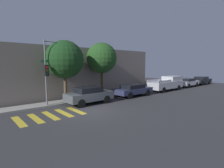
# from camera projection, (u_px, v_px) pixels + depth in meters

# --- Properties ---
(ground_plane) EXTENTS (60.00, 60.00, 0.00)m
(ground_plane) POSITION_uv_depth(u_px,v_px,m) (90.00, 111.00, 13.30)
(ground_plane) COLOR #333335
(sidewalk) EXTENTS (26.00, 1.64, 0.14)m
(sidewalk) POSITION_uv_depth(u_px,v_px,m) (66.00, 102.00, 16.34)
(sidewalk) COLOR gray
(sidewalk) RESTS_ON ground
(building_row) EXTENTS (26.00, 6.00, 5.32)m
(building_row) POSITION_uv_depth(u_px,v_px,m) (48.00, 72.00, 19.25)
(building_row) COLOR slate
(building_row) RESTS_ON ground
(crosswalk) EXTENTS (4.42, 2.60, 0.00)m
(crosswalk) POSITION_uv_depth(u_px,v_px,m) (50.00, 115.00, 12.15)
(crosswalk) COLOR gold
(crosswalk) RESTS_ON ground
(traffic_light_pole) EXTENTS (2.51, 0.56, 5.54)m
(traffic_light_pole) POSITION_uv_depth(u_px,v_px,m) (51.00, 64.00, 14.47)
(traffic_light_pole) COLOR slate
(traffic_light_pole) RESTS_ON ground
(sedan_near_corner) EXTENTS (4.26, 1.86, 1.53)m
(sedan_near_corner) POSITION_uv_depth(u_px,v_px,m) (89.00, 95.00, 15.64)
(sedan_near_corner) COLOR #4C5156
(sedan_near_corner) RESTS_ON ground
(sedan_middle) EXTENTS (4.63, 1.89, 1.34)m
(sedan_middle) POSITION_uv_depth(u_px,v_px,m) (133.00, 90.00, 19.37)
(sedan_middle) COLOR #2D3351
(sedan_middle) RESTS_ON ground
(pickup_truck) EXTENTS (5.77, 1.95, 1.89)m
(pickup_truck) POSITION_uv_depth(u_px,v_px,m) (167.00, 83.00, 23.65)
(pickup_truck) COLOR #BCBCC1
(pickup_truck) RESTS_ON ground
(sedan_far_end) EXTENTS (4.27, 1.86, 1.36)m
(sedan_far_end) POSITION_uv_depth(u_px,v_px,m) (187.00, 82.00, 27.41)
(sedan_far_end) COLOR silver
(sedan_far_end) RESTS_ON ground
(sedan_tail_of_row) EXTENTS (4.61, 1.77, 1.40)m
(sedan_tail_of_row) POSITION_uv_depth(u_px,v_px,m) (201.00, 80.00, 30.68)
(sedan_tail_of_row) COLOR black
(sedan_tail_of_row) RESTS_ON ground
(tree_near_corner) EXTENTS (3.46, 3.46, 5.71)m
(tree_near_corner) POSITION_uv_depth(u_px,v_px,m) (65.00, 60.00, 15.79)
(tree_near_corner) COLOR brown
(tree_near_corner) RESTS_ON ground
(tree_midblock) EXTENTS (3.21, 3.21, 5.82)m
(tree_midblock) POSITION_uv_depth(u_px,v_px,m) (102.00, 58.00, 18.47)
(tree_midblock) COLOR #42301E
(tree_midblock) RESTS_ON ground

